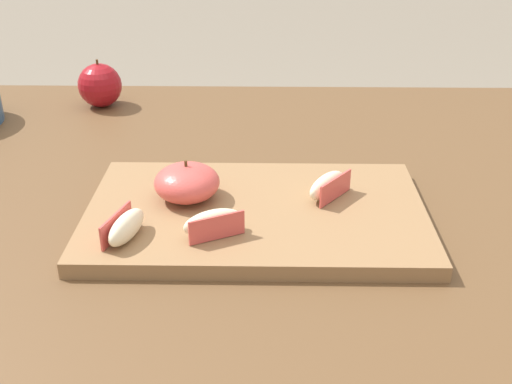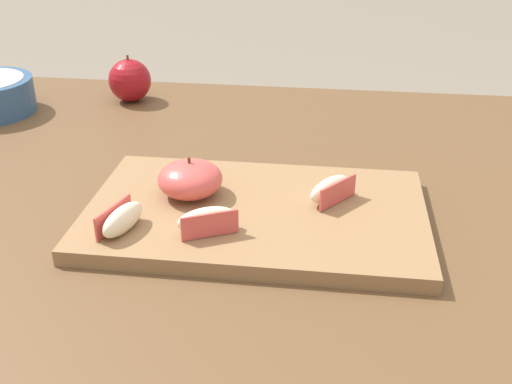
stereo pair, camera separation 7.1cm
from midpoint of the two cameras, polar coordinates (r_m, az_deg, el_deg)
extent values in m
cube|color=brown|center=(0.77, 1.51, -2.29)|extent=(1.32, 0.95, 0.03)
cube|color=brown|center=(1.47, -20.86, -4.83)|extent=(0.06, 0.06, 0.69)
cube|color=olive|center=(0.73, 2.81, -2.12)|extent=(0.40, 0.24, 0.02)
ellipsoid|color=#D14C47|center=(0.74, -3.38, 1.13)|extent=(0.08, 0.08, 0.04)
cylinder|color=#4C3319|center=(0.73, -3.43, 2.78)|extent=(0.00, 0.00, 0.01)
ellipsoid|color=beige|center=(0.68, -9.30, -2.60)|extent=(0.04, 0.07, 0.03)
cube|color=#D14C47|center=(0.68, -10.14, -2.38)|extent=(0.02, 0.06, 0.03)
ellipsoid|color=beige|center=(0.74, 9.61, 0.20)|extent=(0.06, 0.07, 0.03)
cube|color=#D14C47|center=(0.74, 10.35, -0.11)|extent=(0.04, 0.05, 0.03)
ellipsoid|color=beige|center=(0.67, -1.50, -2.67)|extent=(0.07, 0.05, 0.03)
cube|color=#D14C47|center=(0.66, -1.20, -3.17)|extent=(0.06, 0.03, 0.03)
sphere|color=maroon|center=(1.13, -9.81, 10.10)|extent=(0.08, 0.08, 0.08)
cylinder|color=#4C3319|center=(1.12, -9.97, 12.04)|extent=(0.00, 0.00, 0.01)
camera|label=1|loc=(0.04, -87.14, 1.50)|focal=43.27mm
camera|label=2|loc=(0.04, 92.86, -1.50)|focal=43.27mm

